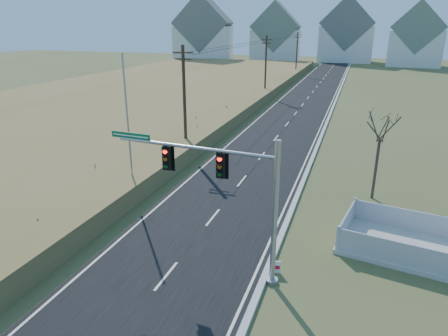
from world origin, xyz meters
The scene contains 16 objects.
ground centered at (0.00, 0.00, 0.00)m, with size 260.00×260.00×0.00m, color #495027.
road centered at (0.00, 50.00, 0.03)m, with size 8.00×180.00×0.06m, color black.
curb centered at (4.15, 50.00, 0.09)m, with size 0.30×180.00×0.18m, color #B2AFA8.
reed_marsh centered at (-24.00, 40.00, 0.65)m, with size 38.00×110.00×1.30m, color olive.
utility_pole_near centered at (-6.50, 15.00, 4.68)m, with size 1.80×0.26×9.00m.
utility_pole_mid centered at (-6.50, 45.00, 4.68)m, with size 1.80×0.26×9.00m.
utility_pole_far centered at (-6.50, 75.00, 4.68)m, with size 1.80×0.26×9.00m.
condo_nw centered at (-38.00, 100.00, 7.70)m, with size 17.69×13.38×19.05m.
condo_nnw centered at (-18.00, 108.00, 6.94)m, with size 14.93×11.17×17.03m.
condo_n centered at (2.00, 112.00, 7.61)m, with size 15.27×10.20×18.54m.
condo_ne centered at (20.00, 104.00, 6.84)m, with size 14.12×10.51×16.52m.
traffic_signal_mast centered at (2.68, -0.75, 4.01)m, with size 8.03×0.90×6.40m.
fence_enclosure centered at (10.12, 3.81, 0.27)m, with size 6.60×5.07×1.36m.
open_sign centered at (4.50, -0.18, 0.33)m, with size 0.49×0.15×0.61m.
flagpole centered at (-6.18, 5.66, 3.59)m, with size 0.40×0.40×8.99m.
bare_tree centered at (8.72, 9.93, 4.79)m, with size 2.24×2.24×5.95m.
Camera 1 is at (7.19, -15.36, 10.53)m, focal length 32.00 mm.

